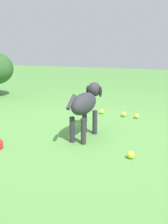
{
  "coord_description": "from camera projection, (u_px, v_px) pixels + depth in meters",
  "views": [
    {
      "loc": [
        0.84,
        -2.53,
        0.99
      ],
      "look_at": [
        0.09,
        -0.03,
        0.28
      ],
      "focal_mm": 42.57,
      "sensor_mm": 36.0,
      "label": 1
    }
  ],
  "objects": [
    {
      "name": "tennis_ball_0",
      "position": [
        131.0,
        155.0,
        2.29
      ],
      "size": [
        0.07,
        0.07,
        0.07
      ],
      "primitive_type": "sphere",
      "color": "#CBE230",
      "rests_on": "ground"
    },
    {
      "name": "tennis_ball_3",
      "position": [
        124.0,
        114.0,
        3.53
      ],
      "size": [
        0.07,
        0.07,
        0.07
      ],
      "primitive_type": "sphere",
      "color": "yellow",
      "rests_on": "ground"
    },
    {
      "name": "dog",
      "position": [
        86.0,
        103.0,
        2.73
      ],
      "size": [
        0.24,
        0.8,
        0.54
      ],
      "rotation": [
        0.0,
        0.0,
        1.46
      ],
      "color": "#2D2D33",
      "rests_on": "ground"
    },
    {
      "name": "ground",
      "position": [
        77.0,
        136.0,
        2.84
      ],
      "size": [
        14.0,
        14.0,
        0.0
      ],
      "primitive_type": "plane",
      "color": "#548C42"
    },
    {
      "name": "tennis_ball_4",
      "position": [
        137.0,
        116.0,
        3.45
      ],
      "size": [
        0.07,
        0.07,
        0.07
      ],
      "primitive_type": "sphere",
      "color": "#C8D63D",
      "rests_on": "ground"
    },
    {
      "name": "tennis_ball_1",
      "position": [
        102.0,
        112.0,
        3.66
      ],
      "size": [
        0.07,
        0.07,
        0.07
      ],
      "primitive_type": "sphere",
      "color": "#D6D63F",
      "rests_on": "ground"
    }
  ]
}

